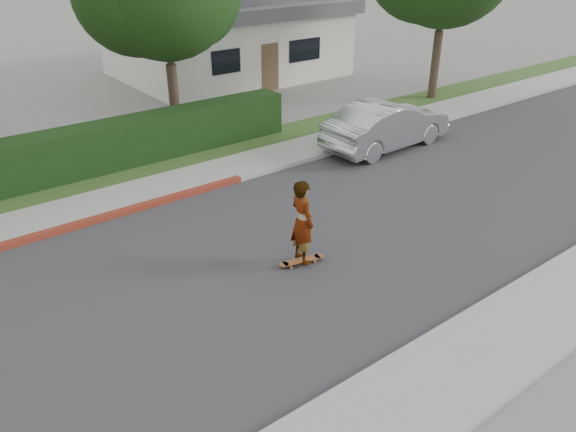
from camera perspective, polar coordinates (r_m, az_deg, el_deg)
name	(u,v)px	position (r m, az deg, el deg)	size (l,w,h in m)	color
ground	(299,247)	(13.17, 1.10, -3.18)	(120.00, 120.00, 0.00)	slate
road	(299,247)	(13.17, 1.10, -3.17)	(60.00, 8.00, 0.01)	#2D2D30
curb_near	(438,334)	(10.79, 15.01, -11.52)	(60.00, 0.20, 0.15)	#9E9E99
sidewalk_near	(480,362)	(10.43, 18.91, -13.84)	(60.00, 1.60, 0.12)	gray
curb_far	(210,187)	(16.19, -7.94, 2.93)	(60.00, 0.20, 0.15)	#9E9E99
curb_red_section	(27,239)	(14.70, -25.00, -2.17)	(12.00, 0.21, 0.15)	maroon
sidewalk_far	(195,178)	(16.92, -9.47, 3.86)	(60.00, 1.60, 0.12)	gray
planting_strip	(170,162)	(18.26, -11.90, 5.38)	(60.00, 1.60, 0.10)	#2D4C1E
hedge	(64,157)	(17.61, -21.76, 5.61)	(15.00, 1.00, 1.50)	black
house	(226,31)	(29.45, -6.33, 18.14)	(10.60, 8.60, 4.30)	beige
skateboard	(302,260)	(12.49, 1.40, -4.54)	(1.09, 0.45, 0.10)	#C97137
skateboarder	(302,222)	(12.00, 1.45, -0.60)	(0.70, 0.46, 1.91)	white
car_silver	(387,125)	(19.32, 10.03, 9.09)	(1.67, 4.79, 1.58)	#B5B9BD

